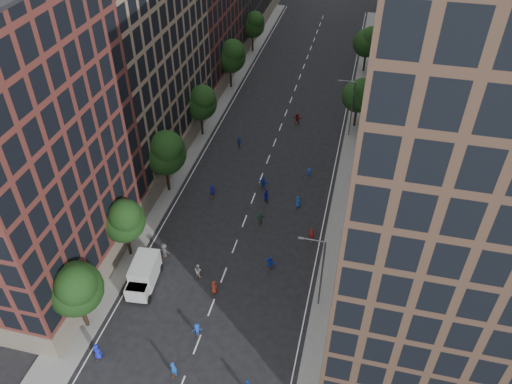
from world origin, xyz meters
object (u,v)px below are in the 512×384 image
streetlamp_near (320,270)px  cargo_van (144,275)px  streetlamp_far (351,106)px  skater_0 (97,352)px  skater_1 (173,369)px

streetlamp_near → cargo_van: bearing=-174.6°
streetlamp_far → skater_0: (-18.83, -44.00, -4.24)m
cargo_van → streetlamp_near: bearing=-0.3°
skater_1 → streetlamp_near: bearing=-131.0°
cargo_van → skater_0: cargo_van is taller
streetlamp_far → skater_0: size_ratio=4.87×
skater_1 → streetlamp_far: bearing=-99.6°
streetlamp_near → skater_1: streetlamp_near is taller
skater_0 → streetlamp_near: bearing=-146.8°
cargo_van → skater_0: 9.33m
skater_0 → skater_1: size_ratio=1.00×
streetlamp_near → skater_0: (-18.83, -11.00, -4.24)m
streetlamp_far → skater_1: bearing=-104.5°
cargo_van → skater_1: bearing=-59.4°
streetlamp_near → streetlamp_far: same height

